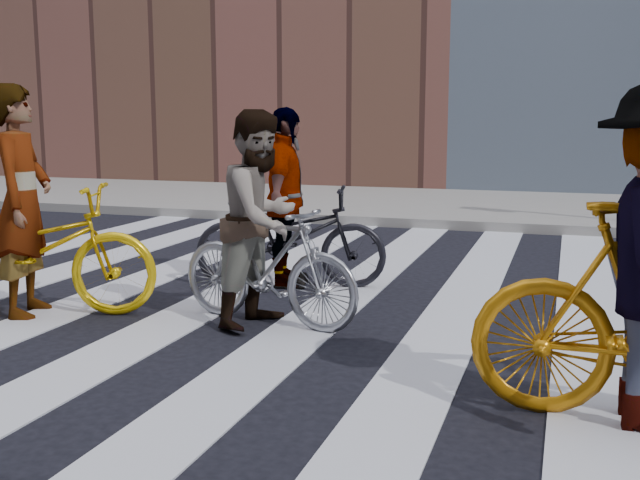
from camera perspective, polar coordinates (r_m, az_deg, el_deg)
The scene contains 9 objects.
ground at distance 6.96m, azimuth -3.43°, elevation -4.76°, with size 100.00×100.00×0.00m, color black.
sidewalk_far at distance 14.09m, azimuth 7.98°, elevation 2.64°, with size 100.00×5.00×0.15m, color gray.
zebra_crosswalk at distance 6.96m, azimuth -3.43°, elevation -4.71°, with size 8.25×10.00×0.01m.
bike_yellow_left at distance 6.87m, azimuth -21.21°, elevation -0.76°, with size 0.75×2.15×1.13m, color yellow.
bike_silver_mid at distance 6.13m, azimuth -4.03°, elevation -1.83°, with size 0.48×1.69×1.02m, color #97989F.
bike_dark_rear at distance 7.51m, azimuth -2.30°, elevation 0.25°, with size 0.67×1.93×1.02m, color black.
rider_left at distance 6.84m, azimuth -21.74°, elevation 2.74°, with size 0.72×0.47×1.97m, color slate.
rider_mid at distance 6.09m, azimuth -4.51°, elevation 1.61°, with size 0.85×0.67×1.76m, color slate.
rider_rear at distance 7.48m, azimuth -2.68°, elevation 3.22°, with size 1.05×0.44×1.79m, color slate.
Camera 1 is at (2.52, -6.26, 1.69)m, focal length 42.00 mm.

